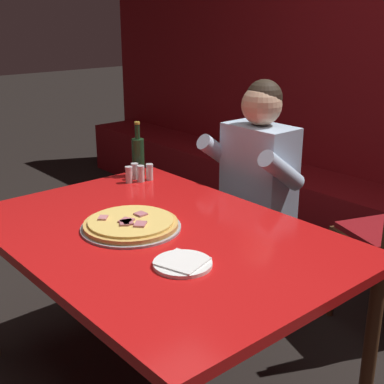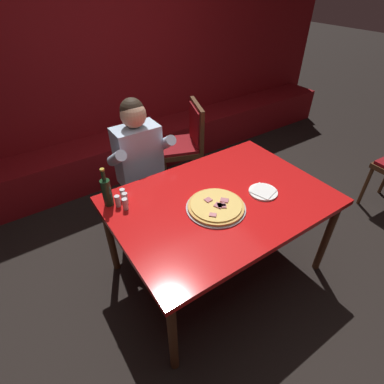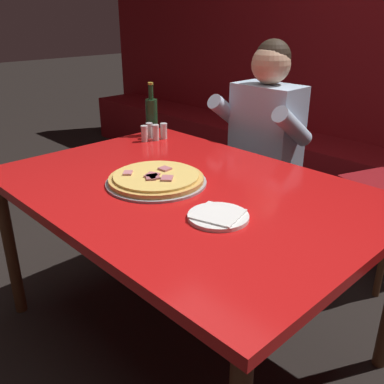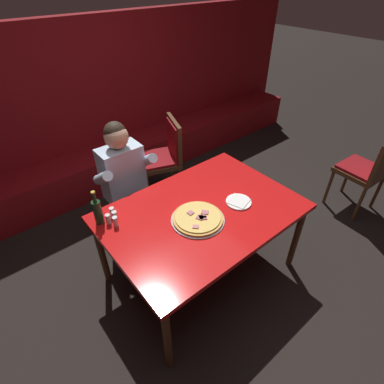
{
  "view_description": "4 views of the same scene",
  "coord_description": "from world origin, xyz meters",
  "px_view_note": "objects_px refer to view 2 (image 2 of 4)",
  "views": [
    {
      "loc": [
        1.6,
        -1.19,
        1.61
      ],
      "look_at": [
        -0.12,
        0.29,
        0.83
      ],
      "focal_mm": 50.0,
      "sensor_mm": 36.0,
      "label": 1
    },
    {
      "loc": [
        -1.11,
        -1.26,
        2.09
      ],
      "look_at": [
        -0.2,
        0.08,
        0.85
      ],
      "focal_mm": 28.0,
      "sensor_mm": 36.0,
      "label": 2
    },
    {
      "loc": [
        1.17,
        -1.08,
        1.41
      ],
      "look_at": [
        0.02,
        0.02,
        0.73
      ],
      "focal_mm": 40.0,
      "sensor_mm": 36.0,
      "label": 3
    },
    {
      "loc": [
        -1.2,
        -1.33,
        2.33
      ],
      "look_at": [
        0.08,
        0.23,
        0.77
      ],
      "focal_mm": 28.0,
      "sensor_mm": 36.0,
      "label": 4
    }
  ],
  "objects_px": {
    "shaker_oregano": "(125,199)",
    "diner_seated_blue_shirt": "(144,167)",
    "shaker_parmesan": "(123,195)",
    "main_dining_table": "(221,206)",
    "beer_bottle": "(107,191)",
    "pizza": "(216,206)",
    "dining_chair_far_left": "(186,141)",
    "plate_white_paper": "(263,192)",
    "shaker_black_pepper": "(118,202)",
    "shaker_red_pepper_flakes": "(125,204)"
  },
  "relations": [
    {
      "from": "shaker_oregano",
      "to": "diner_seated_blue_shirt",
      "type": "height_order",
      "value": "diner_seated_blue_shirt"
    },
    {
      "from": "shaker_parmesan",
      "to": "diner_seated_blue_shirt",
      "type": "height_order",
      "value": "diner_seated_blue_shirt"
    },
    {
      "from": "main_dining_table",
      "to": "beer_bottle",
      "type": "relative_size",
      "value": 5.29
    },
    {
      "from": "shaker_parmesan",
      "to": "diner_seated_blue_shirt",
      "type": "xyz_separation_m",
      "value": [
        0.34,
        0.38,
        -0.09
      ]
    },
    {
      "from": "pizza",
      "to": "dining_chair_far_left",
      "type": "height_order",
      "value": "dining_chair_far_left"
    },
    {
      "from": "dining_chair_far_left",
      "to": "pizza",
      "type": "bearing_deg",
      "value": -114.02
    },
    {
      "from": "plate_white_paper",
      "to": "shaker_oregano",
      "type": "height_order",
      "value": "shaker_oregano"
    },
    {
      "from": "main_dining_table",
      "to": "dining_chair_far_left",
      "type": "distance_m",
      "value": 1.25
    },
    {
      "from": "shaker_oregano",
      "to": "dining_chair_far_left",
      "type": "xyz_separation_m",
      "value": [
        1.03,
        0.83,
        -0.21
      ]
    },
    {
      "from": "shaker_parmesan",
      "to": "pizza",
      "type": "bearing_deg",
      "value": -43.04
    },
    {
      "from": "shaker_black_pepper",
      "to": "shaker_parmesan",
      "type": "relative_size",
      "value": 1.0
    },
    {
      "from": "pizza",
      "to": "shaker_black_pepper",
      "type": "height_order",
      "value": "shaker_black_pepper"
    },
    {
      "from": "beer_bottle",
      "to": "shaker_red_pepper_flakes",
      "type": "height_order",
      "value": "beer_bottle"
    },
    {
      "from": "shaker_parmesan",
      "to": "shaker_red_pepper_flakes",
      "type": "relative_size",
      "value": 1.0
    },
    {
      "from": "beer_bottle",
      "to": "shaker_black_pepper",
      "type": "distance_m",
      "value": 0.1
    },
    {
      "from": "pizza",
      "to": "shaker_black_pepper",
      "type": "relative_size",
      "value": 4.78
    },
    {
      "from": "diner_seated_blue_shirt",
      "to": "dining_chair_far_left",
      "type": "height_order",
      "value": "diner_seated_blue_shirt"
    },
    {
      "from": "diner_seated_blue_shirt",
      "to": "dining_chair_far_left",
      "type": "relative_size",
      "value": 1.3
    },
    {
      "from": "beer_bottle",
      "to": "diner_seated_blue_shirt",
      "type": "xyz_separation_m",
      "value": [
        0.45,
        0.38,
        -0.16
      ]
    },
    {
      "from": "plate_white_paper",
      "to": "main_dining_table",
      "type": "bearing_deg",
      "value": 158.47
    },
    {
      "from": "beer_bottle",
      "to": "diner_seated_blue_shirt",
      "type": "distance_m",
      "value": 0.61
    },
    {
      "from": "shaker_red_pepper_flakes",
      "to": "diner_seated_blue_shirt",
      "type": "relative_size",
      "value": 0.07
    },
    {
      "from": "main_dining_table",
      "to": "shaker_oregano",
      "type": "xyz_separation_m",
      "value": [
        -0.59,
        0.33,
        0.1
      ]
    },
    {
      "from": "main_dining_table",
      "to": "shaker_black_pepper",
      "type": "height_order",
      "value": "shaker_black_pepper"
    },
    {
      "from": "main_dining_table",
      "to": "plate_white_paper",
      "type": "distance_m",
      "value": 0.33
    },
    {
      "from": "shaker_parmesan",
      "to": "beer_bottle",
      "type": "bearing_deg",
      "value": 177.98
    },
    {
      "from": "pizza",
      "to": "plate_white_paper",
      "type": "xyz_separation_m",
      "value": [
        0.39,
        -0.05,
        -0.01
      ]
    },
    {
      "from": "shaker_parmesan",
      "to": "shaker_oregano",
      "type": "distance_m",
      "value": 0.05
    },
    {
      "from": "plate_white_paper",
      "to": "shaker_parmesan",
      "type": "relative_size",
      "value": 2.44
    },
    {
      "from": "main_dining_table",
      "to": "shaker_red_pepper_flakes",
      "type": "height_order",
      "value": "shaker_red_pepper_flakes"
    },
    {
      "from": "dining_chair_far_left",
      "to": "main_dining_table",
      "type": "bearing_deg",
      "value": -111.06
    },
    {
      "from": "pizza",
      "to": "diner_seated_blue_shirt",
      "type": "height_order",
      "value": "diner_seated_blue_shirt"
    },
    {
      "from": "shaker_parmesan",
      "to": "dining_chair_far_left",
      "type": "bearing_deg",
      "value": 37.02
    },
    {
      "from": "pizza",
      "to": "main_dining_table",
      "type": "bearing_deg",
      "value": 32.84
    },
    {
      "from": "plate_white_paper",
      "to": "shaker_red_pepper_flakes",
      "type": "height_order",
      "value": "shaker_red_pepper_flakes"
    },
    {
      "from": "plate_white_paper",
      "to": "shaker_oregano",
      "type": "bearing_deg",
      "value": 152.95
    },
    {
      "from": "plate_white_paper",
      "to": "diner_seated_blue_shirt",
      "type": "xyz_separation_m",
      "value": [
        -0.53,
        0.89,
        -0.06
      ]
    },
    {
      "from": "plate_white_paper",
      "to": "shaker_parmesan",
      "type": "distance_m",
      "value": 1.01
    },
    {
      "from": "shaker_black_pepper",
      "to": "diner_seated_blue_shirt",
      "type": "distance_m",
      "value": 0.6
    },
    {
      "from": "shaker_black_pepper",
      "to": "diner_seated_blue_shirt",
      "type": "relative_size",
      "value": 0.07
    },
    {
      "from": "shaker_oregano",
      "to": "diner_seated_blue_shirt",
      "type": "xyz_separation_m",
      "value": [
        0.35,
        0.44,
        -0.09
      ]
    },
    {
      "from": "diner_seated_blue_shirt",
      "to": "beer_bottle",
      "type": "bearing_deg",
      "value": -139.78
    },
    {
      "from": "shaker_red_pepper_flakes",
      "to": "plate_white_paper",
      "type": "bearing_deg",
      "value": -23.46
    },
    {
      "from": "diner_seated_blue_shirt",
      "to": "shaker_black_pepper",
      "type": "bearing_deg",
      "value": -132.93
    },
    {
      "from": "plate_white_paper",
      "to": "shaker_black_pepper",
      "type": "height_order",
      "value": "shaker_black_pepper"
    },
    {
      "from": "shaker_parmesan",
      "to": "shaker_oregano",
      "type": "height_order",
      "value": "same"
    },
    {
      "from": "diner_seated_blue_shirt",
      "to": "shaker_red_pepper_flakes",
      "type": "bearing_deg",
      "value": -127.25
    },
    {
      "from": "main_dining_table",
      "to": "shaker_parmesan",
      "type": "height_order",
      "value": "shaker_parmesan"
    },
    {
      "from": "main_dining_table",
      "to": "shaker_oregano",
      "type": "distance_m",
      "value": 0.68
    },
    {
      "from": "diner_seated_blue_shirt",
      "to": "main_dining_table",
      "type": "bearing_deg",
      "value": -72.88
    }
  ]
}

